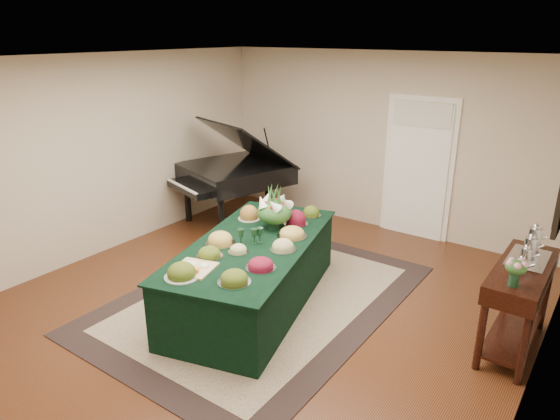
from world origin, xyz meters
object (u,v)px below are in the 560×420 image
Objects in this scene: mahogany_sideboard at (520,285)px; grand_piano at (234,173)px; buffet_table at (254,273)px; floral_centerpiece at (274,208)px.

grand_piano is at bearing 166.89° from mahogany_sideboard.
mahogany_sideboard is at bearing -13.11° from grand_piano.
mahogany_sideboard reaches higher than buffet_table.
floral_centerpiece reaches higher than mahogany_sideboard.
buffet_table is 1.43× the size of grand_piano.
grand_piano reaches higher than buffet_table.
mahogany_sideboard is (2.65, 0.33, -0.32)m from floral_centerpiece.
buffet_table is 2.18× the size of mahogany_sideboard.
grand_piano is 4.54m from mahogany_sideboard.
mahogany_sideboard is (2.60, 0.80, 0.30)m from buffet_table.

